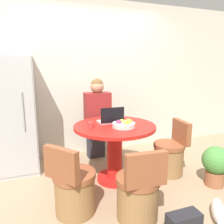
% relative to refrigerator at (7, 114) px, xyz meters
% --- Properties ---
extents(ground_plane, '(12.00, 12.00, 0.00)m').
position_rel_refrigerator_xyz_m(ground_plane, '(1.34, -1.01, -0.84)').
color(ground_plane, '#9E8466').
extents(wall_back, '(7.00, 0.06, 2.60)m').
position_rel_refrigerator_xyz_m(wall_back, '(1.34, 0.39, 0.46)').
color(wall_back, beige).
rests_on(wall_back, ground_plane).
extents(refrigerator, '(0.76, 0.70, 1.69)m').
position_rel_refrigerator_xyz_m(refrigerator, '(0.00, 0.00, 0.00)').
color(refrigerator, silver).
rests_on(refrigerator, ground_plane).
extents(dining_table, '(1.05, 1.05, 0.77)m').
position_rel_refrigerator_xyz_m(dining_table, '(1.32, -0.78, -0.31)').
color(dining_table, red).
rests_on(dining_table, ground_plane).
extents(chair_near_camera, '(0.44, 0.44, 0.76)m').
position_rel_refrigerator_xyz_m(chair_near_camera, '(1.27, -1.59, -0.58)').
color(chair_near_camera, olive).
rests_on(chair_near_camera, ground_plane).
extents(chair_right_side, '(0.45, 0.44, 0.76)m').
position_rel_refrigerator_xyz_m(chair_right_side, '(2.13, -0.87, -0.58)').
color(chair_right_side, olive).
rests_on(chair_right_side, ground_plane).
extents(chair_near_left_corner, '(0.50, 0.50, 0.76)m').
position_rel_refrigerator_xyz_m(chair_near_left_corner, '(0.69, -1.28, -0.58)').
color(chair_near_left_corner, olive).
rests_on(chair_near_left_corner, ground_plane).
extents(person_seated, '(0.40, 0.37, 1.32)m').
position_rel_refrigerator_xyz_m(person_seated, '(1.30, -0.03, -0.12)').
color(person_seated, '#2D2D38').
rests_on(person_seated, ground_plane).
extents(laptop, '(0.32, 0.22, 0.22)m').
position_rel_refrigerator_xyz_m(laptop, '(1.31, -0.65, -0.03)').
color(laptop, '#B7B7BC').
rests_on(laptop, dining_table).
extents(fruit_bowl, '(0.28, 0.28, 0.10)m').
position_rel_refrigerator_xyz_m(fruit_bowl, '(1.39, -0.92, -0.04)').
color(fruit_bowl, beige).
rests_on(fruit_bowl, dining_table).
extents(coffee_cup, '(0.08, 0.08, 0.08)m').
position_rel_refrigerator_xyz_m(coffee_cup, '(0.99, -0.83, -0.04)').
color(coffee_cup, '#B2332D').
rests_on(coffee_cup, dining_table).
extents(cat, '(0.35, 0.42, 0.16)m').
position_rel_refrigerator_xyz_m(cat, '(2.02, -1.87, -0.76)').
color(cat, white).
rests_on(cat, ground_plane).
extents(potted_plant, '(0.35, 0.35, 0.52)m').
position_rel_refrigerator_xyz_m(potted_plant, '(2.48, -1.35, -0.55)').
color(potted_plant, '#935638').
rests_on(potted_plant, ground_plane).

